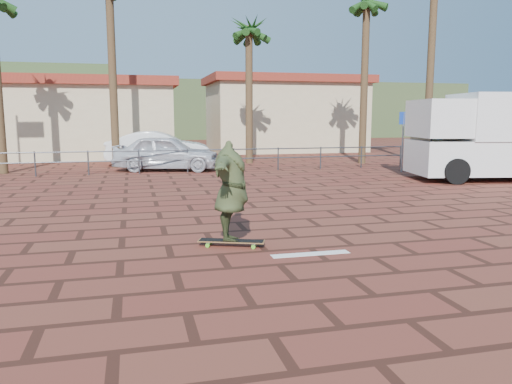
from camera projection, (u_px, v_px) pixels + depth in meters
ground at (255, 240)px, 9.65m from camera, size 120.00×120.00×0.00m
paint_stripe at (311, 254)px, 8.66m from camera, size 1.40×0.22×0.01m
guardrail at (187, 157)px, 21.06m from camera, size 24.06×0.06×1.00m
palm_center at (249, 34)px, 24.39m from camera, size 2.40×2.40×7.75m
palm_right at (367, 7)px, 24.08m from camera, size 2.40×2.40×9.05m
building_west at (65, 118)px, 28.99m from camera, size 12.60×7.60×4.50m
building_east at (285, 114)px, 34.20m from camera, size 10.60×6.60×5.00m
hill_front at (151, 110)px, 57.17m from camera, size 70.00×18.00×6.00m
longboard at (231, 241)px, 9.15m from camera, size 1.24×0.69×0.12m
skateboarder at (231, 191)px, 9.01m from camera, size 1.20×2.33×1.83m
campervan at (498, 135)px, 18.60m from camera, size 6.52×3.64×3.19m
car_silver at (167, 153)px, 21.82m from camera, size 4.88×2.91×1.55m
car_white at (159, 148)px, 24.26m from camera, size 5.15×2.35×1.64m
street_sign at (403, 130)px, 21.09m from camera, size 0.49×0.24×2.54m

